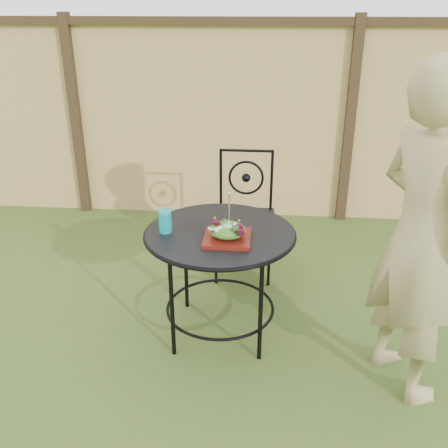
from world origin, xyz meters
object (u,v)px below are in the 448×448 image
at_px(diner, 422,238).
at_px(salad_plate, 227,238).
at_px(patio_chair, 245,211).
at_px(patio_table, 220,252).

height_order(diner, salad_plate, diner).
bearing_deg(diner, patio_chair, 13.03).
xyz_separation_m(patio_chair, salad_plate, (-0.06, -0.97, 0.23)).
xyz_separation_m(patio_table, salad_plate, (0.05, -0.12, 0.15)).
relative_size(patio_table, diner, 0.51).
relative_size(patio_chair, salad_plate, 3.52).
distance_m(patio_table, patio_chair, 0.87).
distance_m(diner, salad_plate, 1.05).
xyz_separation_m(patio_chair, diner, (0.95, -1.22, 0.39)).
bearing_deg(salad_plate, diner, -13.68).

